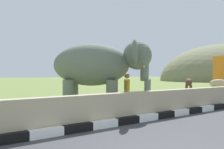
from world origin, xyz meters
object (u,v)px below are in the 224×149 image
at_px(cow_near, 219,84).
at_px(person_handler, 127,90).
at_px(cow_mid, 189,82).
at_px(elephant, 100,66).

bearing_deg(cow_near, person_handler, -169.69).
height_order(person_handler, cow_mid, person_handler).
xyz_separation_m(cow_near, cow_mid, (1.12, 3.54, 0.00)).
distance_m(cow_near, cow_mid, 3.71).
bearing_deg(elephant, cow_mid, 21.56).
distance_m(person_handler, cow_mid, 13.32).
distance_m(elephant, person_handler, 1.58).
relative_size(cow_near, cow_mid, 1.11).
xyz_separation_m(person_handler, cow_near, (10.99, 2.00, -0.06)).
height_order(elephant, cow_near, elephant).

